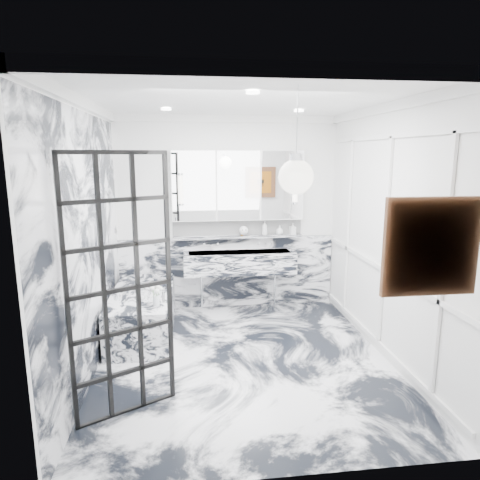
{
  "coord_description": "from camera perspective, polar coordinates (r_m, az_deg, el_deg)",
  "views": [
    {
      "loc": [
        -0.58,
        -4.4,
        2.26
      ],
      "look_at": [
        0.03,
        0.5,
        1.27
      ],
      "focal_mm": 32.0,
      "sensor_mm": 36.0,
      "label": 1
    }
  ],
  "objects": [
    {
      "name": "floor",
      "position": [
        4.98,
        0.42,
        -15.65
      ],
      "size": [
        3.6,
        3.6,
        0.0
      ],
      "primitive_type": "plane",
      "color": "white",
      "rests_on": "ground"
    },
    {
      "name": "ceiling",
      "position": [
        4.47,
        0.48,
        18.3
      ],
      "size": [
        3.6,
        3.6,
        0.0
      ],
      "primitive_type": "plane",
      "rotation": [
        3.14,
        0.0,
        0.0
      ],
      "color": "white",
      "rests_on": "wall_back"
    },
    {
      "name": "wall_back",
      "position": [
        6.28,
        -1.7,
        3.49
      ],
      "size": [
        3.6,
        0.0,
        3.6
      ],
      "primitive_type": "plane",
      "rotation": [
        1.57,
        0.0,
        0.0
      ],
      "color": "white",
      "rests_on": "floor"
    },
    {
      "name": "wall_front",
      "position": [
        2.8,
        5.3,
        -6.62
      ],
      "size": [
        3.6,
        0.0,
        3.6
      ],
      "primitive_type": "plane",
      "rotation": [
        -1.57,
        0.0,
        0.0
      ],
      "color": "white",
      "rests_on": "floor"
    },
    {
      "name": "wall_left",
      "position": [
        4.59,
        -19.75,
        -0.11
      ],
      "size": [
        0.0,
        3.6,
        3.6
      ],
      "primitive_type": "plane",
      "rotation": [
        1.57,
        0.0,
        1.57
      ],
      "color": "white",
      "rests_on": "floor"
    },
    {
      "name": "wall_right",
      "position": [
        4.98,
        19.02,
        0.79
      ],
      "size": [
        0.0,
        3.6,
        3.6
      ],
      "primitive_type": "plane",
      "rotation": [
        1.57,
        0.0,
        -1.57
      ],
      "color": "white",
      "rests_on": "floor"
    },
    {
      "name": "marble_clad_back",
      "position": [
        6.44,
        -1.63,
        -4.28
      ],
      "size": [
        3.18,
        0.05,
        1.05
      ],
      "primitive_type": "cube",
      "color": "white",
      "rests_on": "floor"
    },
    {
      "name": "marble_clad_left",
      "position": [
        4.6,
        -19.52,
        -0.84
      ],
      "size": [
        0.02,
        3.56,
        2.68
      ],
      "primitive_type": "cube",
      "color": "white",
      "rests_on": "floor"
    },
    {
      "name": "panel_molding",
      "position": [
        4.99,
        18.74,
        -0.34
      ],
      "size": [
        0.03,
        3.4,
        2.3
      ],
      "primitive_type": "cube",
      "color": "white",
      "rests_on": "floor"
    },
    {
      "name": "soap_bottle_a",
      "position": [
        6.3,
        3.31,
        1.6
      ],
      "size": [
        0.1,
        0.1,
        0.21
      ],
      "primitive_type": "imported",
      "rotation": [
        0.0,
        0.0,
        0.29
      ],
      "color": "#8C5919",
      "rests_on": "ledge"
    },
    {
      "name": "soap_bottle_b",
      "position": [
        6.39,
        7.04,
        1.52
      ],
      "size": [
        0.09,
        0.09,
        0.17
      ],
      "primitive_type": "imported",
      "rotation": [
        0.0,
        0.0,
        0.18
      ],
      "color": "#4C4C51",
      "rests_on": "ledge"
    },
    {
      "name": "soap_bottle_c",
      "position": [
        6.35,
        5.29,
        1.33
      ],
      "size": [
        0.14,
        0.14,
        0.14
      ],
      "primitive_type": "imported",
      "rotation": [
        0.0,
        0.0,
        0.3
      ],
      "color": "silver",
      "rests_on": "ledge"
    },
    {
      "name": "face_pot",
      "position": [
        6.26,
        0.47,
        1.28
      ],
      "size": [
        0.13,
        0.13,
        0.13
      ],
      "primitive_type": "sphere",
      "color": "white",
      "rests_on": "ledge"
    },
    {
      "name": "amber_bottle",
      "position": [
        6.26,
        0.28,
        1.05
      ],
      "size": [
        0.04,
        0.04,
        0.1
      ],
      "primitive_type": "cylinder",
      "color": "#8C5919",
      "rests_on": "ledge"
    },
    {
      "name": "flower_vase",
      "position": [
        5.06,
        -11.11,
        -7.91
      ],
      "size": [
        0.08,
        0.08,
        0.12
      ],
      "primitive_type": "cylinder",
      "color": "silver",
      "rests_on": "bathtub"
    },
    {
      "name": "crittall_door",
      "position": [
        3.77,
        -15.54,
        -6.39
      ],
      "size": [
        0.8,
        0.45,
        2.28
      ],
      "primitive_type": null,
      "rotation": [
        0.0,
        0.0,
        0.49
      ],
      "color": "black",
      "rests_on": "floor"
    },
    {
      "name": "artwork",
      "position": [
        3.16,
        24.14,
        -0.83
      ],
      "size": [
        0.58,
        0.06,
        0.58
      ],
      "primitive_type": "cube",
      "color": "#B86D12",
      "rests_on": "wall_front"
    },
    {
      "name": "pendant_light",
      "position": [
        3.23,
        7.46,
        8.33
      ],
      "size": [
        0.26,
        0.26,
        0.26
      ],
      "primitive_type": "sphere",
      "color": "white",
      "rests_on": "ceiling"
    },
    {
      "name": "trough_sink",
      "position": [
        6.19,
        -0.06,
        -2.96
      ],
      "size": [
        1.6,
        0.45,
        0.3
      ],
      "primitive_type": "cube",
      "color": "silver",
      "rests_on": "wall_back"
    },
    {
      "name": "ledge",
      "position": [
        6.27,
        -0.25,
        0.42
      ],
      "size": [
        1.9,
        0.14,
        0.04
      ],
      "primitive_type": "cube",
      "color": "silver",
      "rests_on": "wall_back"
    },
    {
      "name": "subway_tile",
      "position": [
        6.31,
        -0.32,
        1.73
      ],
      "size": [
        1.9,
        0.03,
        0.23
      ],
      "primitive_type": "cube",
      "color": "white",
      "rests_on": "wall_back"
    },
    {
      "name": "mirror_cabinet",
      "position": [
        6.18,
        -0.26,
        7.28
      ],
      "size": [
        1.9,
        0.16,
        1.0
      ],
      "primitive_type": "cube",
      "color": "white",
      "rests_on": "wall_back"
    },
    {
      "name": "sconce_left",
      "position": [
        6.05,
        -7.94,
        6.7
      ],
      "size": [
        0.07,
        0.07,
        0.4
      ],
      "primitive_type": "cylinder",
      "color": "white",
      "rests_on": "mirror_cabinet"
    },
    {
      "name": "sconce_right",
      "position": [
        6.24,
        7.4,
        6.85
      ],
      "size": [
        0.07,
        0.07,
        0.4
      ],
      "primitive_type": "cylinder",
      "color": "white",
      "rests_on": "mirror_cabinet"
    },
    {
      "name": "bathtub",
      "position": [
        5.68,
        -12.79,
        -9.38
      ],
      "size": [
        0.75,
        1.65,
        0.55
      ],
      "primitive_type": "cube",
      "color": "silver",
      "rests_on": "floor"
    }
  ]
}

